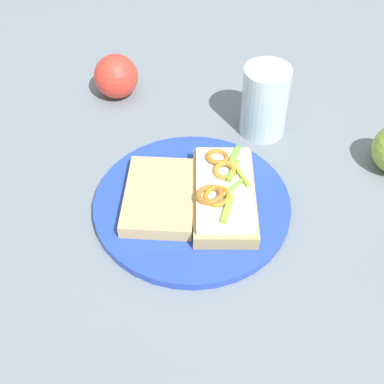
{
  "coord_description": "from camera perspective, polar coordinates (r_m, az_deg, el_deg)",
  "views": [
    {
      "loc": [
        0.48,
        -0.22,
        0.6
      ],
      "look_at": [
        0.0,
        0.0,
        0.03
      ],
      "focal_mm": 50.97,
      "sensor_mm": 36.0,
      "label": 1
    }
  ],
  "objects": [
    {
      "name": "drinking_glass",
      "position": [
        0.89,
        7.61,
        9.4
      ],
      "size": [
        0.07,
        0.07,
        0.12
      ],
      "primitive_type": "cylinder",
      "color": "silver",
      "rests_on": "ground_plane"
    },
    {
      "name": "sandwich",
      "position": [
        0.77,
        3.34,
        -0.1
      ],
      "size": [
        0.19,
        0.15,
        0.04
      ],
      "rotation": [
        0.0,
        0.0,
        5.86
      ],
      "color": "tan",
      "rests_on": "plate"
    },
    {
      "name": "ground_plane",
      "position": [
        0.8,
        -0.0,
        -1.61
      ],
      "size": [
        2.0,
        2.0,
        0.0
      ],
      "primitive_type": "plane",
      "color": "slate",
      "rests_on": "ground"
    },
    {
      "name": "plate",
      "position": [
        0.79,
        -0.0,
        -1.31
      ],
      "size": [
        0.29,
        0.29,
        0.01
      ],
      "primitive_type": "cylinder",
      "color": "#2645B8",
      "rests_on": "ground_plane"
    },
    {
      "name": "apple_2",
      "position": [
        0.98,
        -7.94,
        11.9
      ],
      "size": [
        0.11,
        0.11,
        0.08
      ],
      "primitive_type": "sphere",
      "rotation": [
        0.0,
        0.0,
        5.22
      ],
      "color": "red",
      "rests_on": "ground_plane"
    },
    {
      "name": "bread_slice_side",
      "position": [
        0.78,
        -3.36,
        -0.48
      ],
      "size": [
        0.17,
        0.15,
        0.02
      ],
      "primitive_type": "cube",
      "rotation": [
        0.0,
        0.0,
        5.8
      ],
      "color": "tan",
      "rests_on": "plate"
    }
  ]
}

